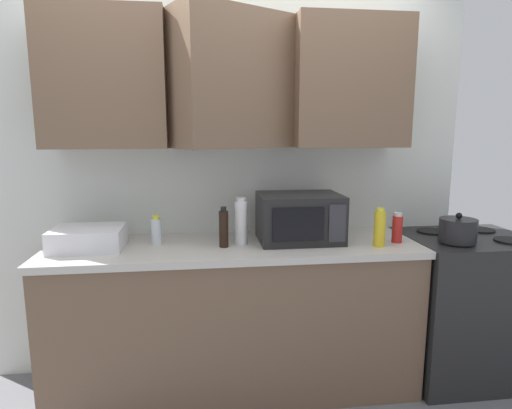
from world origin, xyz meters
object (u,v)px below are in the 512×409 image
bottle_soy_dark (224,228)px  stove_range (463,305)px  bottle_clear_tall (156,231)px  microwave (299,218)px  kettle (458,230)px  bottle_yellow_mustard (380,228)px  bottle_red_sauce (397,228)px  dish_rack (88,238)px  bottle_white_jar (241,222)px

bottle_soy_dark → stove_range: bearing=1.5°
stove_range → bottle_soy_dark: (-1.52, -0.04, 0.56)m
bottle_clear_tall → microwave: bearing=-1.4°
kettle → bottle_yellow_mustard: bottle_yellow_mustard is taller
kettle → bottle_red_sauce: (-0.34, 0.07, 0.01)m
microwave → bottle_red_sauce: bearing=-11.4°
stove_range → bottle_yellow_mustard: (-0.64, -0.14, 0.55)m
dish_rack → bottle_clear_tall: (0.37, 0.05, 0.02)m
dish_rack → bottle_soy_dark: bottle_soy_dark is taller
kettle → bottle_red_sauce: bearing=167.9°
stove_range → dish_rack: (-2.27, 0.02, 0.51)m
stove_range → microwave: (-1.06, 0.04, 0.59)m
dish_rack → bottle_red_sauce: 1.76m
stove_range → bottle_red_sauce: (-0.51, -0.07, 0.53)m
bottle_soy_dark → bottle_clear_tall: bottle_soy_dark is taller
bottle_clear_tall → bottle_soy_dark: bearing=-15.3°
dish_rack → bottle_soy_dark: size_ratio=1.65×
bottle_white_jar → dish_rack: bearing=179.3°
kettle → bottle_clear_tall: kettle is taller
bottle_yellow_mustard → kettle: bearing=-0.5°
kettle → bottle_yellow_mustard: (-0.47, 0.00, 0.02)m
stove_range → bottle_red_sauce: bearing=-172.3°
bottle_red_sauce → bottle_yellow_mustard: bearing=-153.9°
dish_rack → bottle_clear_tall: 0.37m
bottle_white_jar → bottle_soy_dark: (-0.10, -0.05, -0.02)m
microwave → bottle_soy_dark: size_ratio=2.09×
bottle_yellow_mustard → stove_range: bearing=11.9°
stove_range → bottle_white_jar: (-1.42, 0.01, 0.58)m
dish_rack → bottle_yellow_mustard: bottle_yellow_mustard is taller
bottle_yellow_mustard → bottle_red_sauce: bearing=26.1°
bottle_yellow_mustard → bottle_soy_dark: (-0.87, 0.10, 0.00)m
dish_rack → bottle_yellow_mustard: bearing=-5.5°
dish_rack → bottle_red_sauce: bearing=-2.9°
bottle_yellow_mustard → bottle_clear_tall: bottle_yellow_mustard is taller
stove_range → bottle_yellow_mustard: bearing=-168.1°
bottle_yellow_mustard → bottle_white_jar: 0.79m
bottle_soy_dark → bottle_clear_tall: size_ratio=1.34×
bottle_soy_dark → bottle_clear_tall: (-0.38, 0.10, -0.03)m
microwave → dish_rack: size_ratio=1.26×
stove_range → kettle: (-0.17, -0.14, 0.53)m
dish_rack → bottle_white_jar: (0.85, -0.01, 0.07)m
bottle_yellow_mustard → dish_rack: bearing=174.5°
stove_range → bottle_white_jar: 1.53m
bottle_white_jar → bottle_clear_tall: size_ratio=1.60×
dish_rack → bottle_red_sauce: (1.76, -0.09, 0.03)m
kettle → bottle_clear_tall: size_ratio=1.22×
kettle → bottle_white_jar: 1.26m
stove_range → dish_rack: dish_rack is taller
bottle_yellow_mustard → bottle_white_jar: size_ratio=0.81×
bottle_red_sauce → microwave: bearing=168.6°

